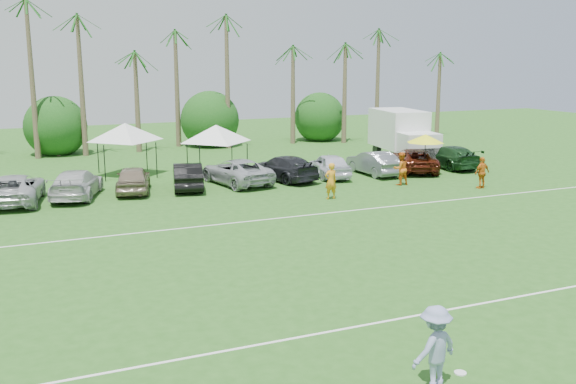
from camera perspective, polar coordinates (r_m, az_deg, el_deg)
name	(u,v)px	position (r m, az deg, el deg)	size (l,w,h in m)	color
ground	(422,352)	(16.81, 11.82, -13.78)	(120.00, 120.00, 0.00)	#275A1B
field_lines	(293,261)	(23.31, 0.48, -6.12)	(80.00, 12.10, 0.01)	white
palm_tree_3	(18,16)	(50.39, -22.87, 14.22)	(2.40, 2.40, 11.90)	brown
palm_tree_4	(80,54)	(50.54, -18.01, 11.61)	(2.40, 2.40, 8.90)	brown
palm_tree_5	(134,42)	(51.09, -13.50, 12.84)	(2.40, 2.40, 9.90)	brown
palm_tree_6	(186,31)	(51.97, -9.07, 13.94)	(2.40, 2.40, 10.90)	brown
palm_tree_7	(234,21)	(53.14, -4.78, 14.91)	(2.40, 2.40, 11.90)	brown
palm_tree_8	(292,54)	(54.87, 0.34, 12.15)	(2.40, 2.40, 8.90)	brown
palm_tree_9	(345,44)	(57.06, 5.07, 12.97)	(2.40, 2.40, 9.90)	brown
palm_tree_10	(394,35)	(59.60, 9.45, 13.64)	(2.40, 2.40, 10.90)	brown
palm_tree_11	(432,26)	(61.87, 12.70, 14.23)	(2.40, 2.40, 11.90)	brown
bush_tree_1	(56,131)	(51.66, -19.93, 5.15)	(4.00, 4.00, 4.00)	brown
bush_tree_2	(209,124)	(53.70, -7.00, 6.00)	(4.00, 4.00, 4.00)	brown
bush_tree_3	(318,120)	(57.28, 2.70, 6.44)	(4.00, 4.00, 4.00)	brown
sideline_player_a	(331,181)	(33.21, 3.83, 0.98)	(0.69, 0.45, 1.90)	orange
sideline_player_b	(401,169)	(37.39, 9.99, 2.06)	(0.93, 0.72, 1.91)	orange
sideline_player_c	(482,173)	(37.45, 16.86, 1.65)	(1.05, 0.44, 1.79)	#CD6816
box_truck	(403,134)	(46.27, 10.20, 5.08)	(3.55, 7.15, 3.53)	white
canopy_tent_left	(125,123)	(40.81, -14.30, 5.96)	(4.70, 4.70, 3.81)	black
canopy_tent_right	(216,125)	(39.74, -6.43, 5.95)	(4.56, 4.56, 3.69)	black
market_umbrella	(426,138)	(40.65, 12.13, 4.67)	(2.30, 2.30, 2.57)	black
frisbee_player	(435,348)	(14.83, 12.92, -13.35)	(1.37, 0.97, 1.93)	#8893C1
parked_car_2	(15,189)	(34.99, -23.09, 0.25)	(2.44, 5.30, 1.47)	#ACADAF
parked_car_3	(76,184)	(35.32, -18.30, 0.71)	(2.06, 5.08, 1.47)	beige
parked_car_4	(133,179)	(35.84, -13.60, 1.13)	(1.74, 4.32, 1.47)	gray
parked_car_5	(188,176)	(36.21, -8.92, 1.43)	(1.56, 4.47, 1.47)	black
parked_car_6	(237,172)	(37.24, -4.58, 1.83)	(2.44, 5.30, 1.47)	#AAADB1
parked_car_7	(283,168)	(38.34, -0.41, 2.15)	(2.06, 5.08, 1.47)	black
parked_car_8	(329,165)	(39.35, 3.71, 2.38)	(1.74, 4.32, 1.47)	silver
parked_car_9	(374,163)	(40.55, 7.61, 2.58)	(1.56, 4.47, 1.47)	slate
parked_car_10	(413,160)	(42.14, 11.08, 2.81)	(2.44, 5.30, 1.47)	#4C170C
parked_car_11	(449,157)	(44.04, 14.11, 3.06)	(2.06, 5.08, 1.47)	#163A19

